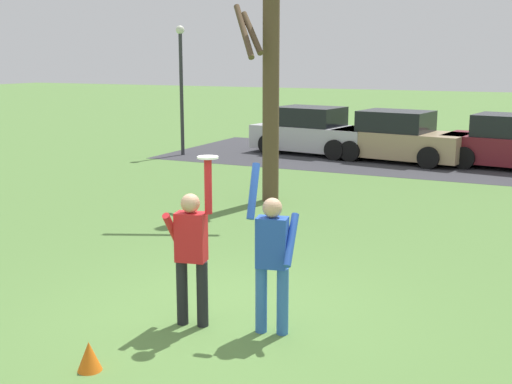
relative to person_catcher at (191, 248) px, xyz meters
The scene contains 10 objects.
ground_plane 1.09m from the person_catcher, 58.84° to the left, with size 120.00×120.00×0.00m, color #567F3D.
person_catcher is the anchor object (origin of this frame).
person_defender 1.00m from the person_catcher, 11.39° to the left, with size 0.60×0.51×2.04m.
frisbee_disc 1.13m from the person_catcher, 11.39° to the left, with size 0.25×0.25×0.02m, color white.
parked_car_silver 14.93m from the person_catcher, 104.75° to the left, with size 4.32×2.49×1.59m.
parked_car_tan 14.04m from the person_catcher, 93.05° to the left, with size 4.32×2.49×1.59m.
parking_strip 14.35m from the person_catcher, 85.62° to the left, with size 18.84×6.40×0.01m, color #38383D.
bare_tree_tall 7.65m from the person_catcher, 106.47° to the left, with size 1.96×1.82×7.34m.
lamppost_by_lot 14.56m from the person_catcher, 121.94° to the left, with size 0.28×0.28×4.26m.
field_cone_orange 1.75m from the person_catcher, 103.83° to the right, with size 0.26×0.26×0.32m, color orange.
Camera 1 is at (3.68, -6.90, 3.23)m, focal length 45.83 mm.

